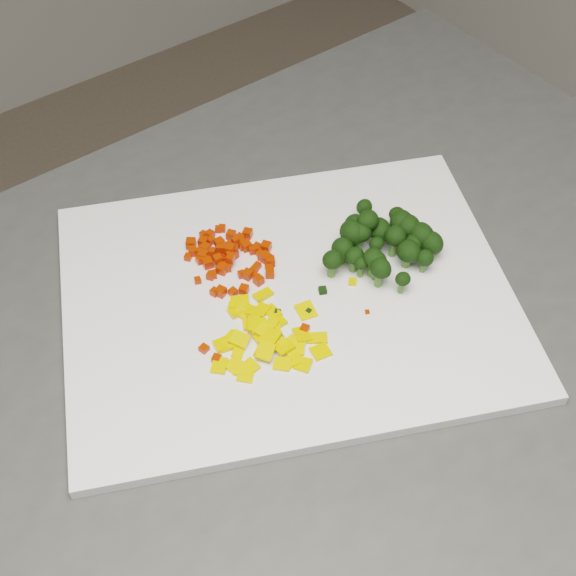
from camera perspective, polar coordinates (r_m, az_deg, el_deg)
counter_block at (r=1.23m, az=0.79°, el=-15.11°), size 1.06×0.74×0.90m
cutting_board at (r=0.85m, az=0.00°, el=-0.72°), size 0.58×0.52×0.01m
carrot_pile at (r=0.87m, az=-4.17°, el=2.45°), size 0.10×0.10×0.03m
pepper_pile at (r=0.80m, az=-1.77°, el=-3.24°), size 0.12×0.12×0.02m
broccoli_pile at (r=0.87m, az=6.57°, el=3.75°), size 0.12×0.12×0.06m
carrot_cube_0 at (r=0.90m, az=-4.07°, el=3.78°), size 0.01×0.01×0.01m
carrot_cube_1 at (r=0.86m, az=-3.35°, el=0.97°), size 0.01×0.01×0.01m
carrot_cube_2 at (r=0.88m, az=-7.13°, el=2.19°), size 0.01×0.01×0.01m
carrot_cube_3 at (r=0.89m, az=-6.05°, el=3.30°), size 0.01×0.01×0.01m
carrot_cube_4 at (r=0.90m, az=-5.78°, el=3.79°), size 0.01×0.01×0.01m
carrot_cube_5 at (r=0.88m, az=-2.51°, el=2.74°), size 0.01×0.01×0.01m
carrot_cube_6 at (r=0.90m, az=-6.05°, el=3.81°), size 0.01×0.01×0.01m
carrot_cube_7 at (r=0.86m, az=-4.72°, el=1.36°), size 0.01×0.01×0.01m
carrot_cube_8 at (r=0.88m, az=-6.08°, el=2.30°), size 0.01×0.01×0.01m
carrot_cube_9 at (r=0.84m, az=-3.15°, el=-0.11°), size 0.01×0.01×0.01m
carrot_cube_10 at (r=0.87m, az=-5.40°, el=2.60°), size 0.01×0.01×0.01m
carrot_cube_11 at (r=0.88m, az=-5.93°, el=2.48°), size 0.01×0.01×0.01m
carrot_cube_12 at (r=0.88m, az=-5.62°, el=2.18°), size 0.01×0.01×0.01m
carrot_cube_13 at (r=0.89m, az=-2.98°, el=3.01°), size 0.01×0.01×0.01m
carrot_cube_14 at (r=0.88m, az=-1.58°, el=2.94°), size 0.01×0.01×0.01m
carrot_cube_15 at (r=0.88m, az=-4.85°, el=3.29°), size 0.01×0.01×0.01m
carrot_cube_16 at (r=0.91m, az=-4.98°, el=4.19°), size 0.01×0.01×0.01m
carrot_cube_17 at (r=0.90m, az=-5.56°, el=3.81°), size 0.01×0.01×0.01m
carrot_cube_18 at (r=0.84m, az=-3.93°, el=-0.30°), size 0.01×0.01×0.01m
carrot_cube_19 at (r=0.90m, az=-2.89°, el=3.89°), size 0.01×0.01×0.01m
carrot_cube_20 at (r=0.87m, az=-4.13°, el=2.36°), size 0.01×0.01×0.01m
carrot_cube_21 at (r=0.87m, az=-4.18°, el=2.78°), size 0.01×0.01×0.01m
carrot_cube_22 at (r=0.89m, az=-2.23°, el=3.01°), size 0.01×0.01×0.01m
carrot_cube_23 at (r=0.86m, az=-4.11°, el=2.10°), size 0.01×0.01×0.01m
carrot_cube_24 at (r=0.88m, az=-1.56°, el=2.24°), size 0.01×0.01×0.01m
carrot_cube_25 at (r=0.86m, az=-1.37°, el=1.46°), size 0.01×0.01×0.01m
carrot_cube_26 at (r=0.88m, az=-4.46°, el=2.30°), size 0.01×0.01×0.01m
carrot_cube_27 at (r=0.88m, az=-3.96°, el=2.42°), size 0.01×0.01×0.01m
carrot_cube_28 at (r=0.87m, az=-1.62°, el=2.18°), size 0.01×0.01×0.01m
carrot_cube_29 at (r=0.87m, az=-1.25°, el=1.90°), size 0.01×0.01×0.01m
carrot_cube_30 at (r=0.88m, az=-2.14°, el=2.80°), size 0.01×0.01×0.01m
carrot_cube_31 at (r=0.90m, az=-5.51°, el=3.39°), size 0.01×0.01×0.01m
carrot_cube_32 at (r=0.86m, az=-2.38°, el=0.96°), size 0.01×0.01×0.01m
carrot_cube_33 at (r=0.86m, az=-2.43°, el=1.32°), size 0.01×0.01×0.01m
carrot_cube_34 at (r=0.87m, az=-4.41°, el=1.51°), size 0.01×0.01×0.01m
carrot_cube_35 at (r=0.87m, az=-2.19°, el=1.59°), size 0.01×0.01×0.01m
carrot_cube_36 at (r=0.87m, az=-1.27°, el=1.91°), size 0.01×0.01×0.01m
carrot_cube_37 at (r=0.89m, az=-4.19°, el=2.92°), size 0.01×0.01×0.01m
carrot_cube_38 at (r=0.86m, az=-6.44°, el=0.55°), size 0.01×0.01×0.01m
carrot_cube_39 at (r=0.88m, az=-6.27°, el=2.03°), size 0.01×0.01×0.01m
carrot_cube_40 at (r=0.88m, az=-4.83°, el=2.91°), size 0.01×0.01×0.01m
carrot_cube_41 at (r=0.89m, az=-6.80°, el=2.62°), size 0.01×0.01×0.01m
carrot_cube_42 at (r=0.89m, az=-6.92°, el=3.16°), size 0.01×0.01×0.01m
carrot_cube_43 at (r=0.89m, az=-5.89°, el=2.81°), size 0.01×0.01×0.01m
carrot_cube_44 at (r=0.88m, az=-4.04°, el=2.54°), size 0.01×0.01×0.01m
carrot_cube_45 at (r=0.87m, az=-3.83°, el=2.80°), size 0.01×0.01×0.01m
carrot_cube_46 at (r=0.87m, az=-4.77°, el=2.86°), size 0.01×0.01×0.01m
carrot_cube_47 at (r=0.86m, az=-5.38°, el=0.96°), size 0.01×0.01×0.01m
carrot_cube_48 at (r=0.84m, az=-5.25°, el=-0.28°), size 0.01×0.01×0.01m
carrot_cube_49 at (r=0.88m, az=-3.77°, el=3.39°), size 0.01×0.01×0.01m
carrot_cube_50 at (r=0.89m, az=-3.38°, el=3.23°), size 0.01×0.01×0.01m
carrot_cube_51 at (r=0.87m, az=-5.72°, el=1.78°), size 0.01×0.01×0.01m
carrot_cube_52 at (r=0.86m, az=-1.30°, el=1.06°), size 0.01×0.01×0.01m
carrot_cube_53 at (r=0.87m, az=-5.02°, el=2.07°), size 0.01×0.01×0.01m
carrot_cube_54 at (r=0.88m, az=-6.19°, el=2.55°), size 0.01×0.01×0.01m
carrot_cube_55 at (r=0.91m, az=-4.70°, el=4.25°), size 0.01×0.01×0.01m
carrot_cube_56 at (r=0.86m, az=-2.89°, el=0.96°), size 0.01×0.01×0.01m
carrot_cube_57 at (r=0.88m, az=-4.92°, el=3.21°), size 0.01×0.01×0.01m
carrot_cube_58 at (r=0.90m, az=-3.46°, el=3.58°), size 0.01×0.01×0.01m
carrot_cube_59 at (r=0.88m, az=-1.96°, el=2.28°), size 0.01×0.01×0.01m
carrot_cube_60 at (r=0.84m, az=-4.80°, el=-0.26°), size 0.01×0.01×0.01m
carrot_cube_61 at (r=0.88m, az=-4.71°, el=2.08°), size 0.01×0.01×0.01m
carrot_cube_62 at (r=0.88m, az=-6.06°, el=2.11°), size 0.01×0.01×0.01m
carrot_cube_63 at (r=0.86m, az=-5.53°, el=0.88°), size 0.01×0.01×0.01m
carrot_cube_64 at (r=0.89m, az=-3.22°, el=3.02°), size 0.01×0.01×0.01m
carrot_cube_65 at (r=0.85m, az=-2.10°, el=0.56°), size 0.01×0.01×0.01m
carrot_cube_66 at (r=0.88m, az=-1.98°, el=2.44°), size 0.01×0.01×0.01m
pepper_chunk_0 at (r=0.83m, az=-1.12°, el=-1.72°), size 0.01×0.02×0.01m
pepper_chunk_1 at (r=0.84m, az=-1.79°, el=-0.49°), size 0.02×0.01×0.01m
pepper_chunk_2 at (r=0.80m, az=-1.32°, el=-3.55°), size 0.03×0.02×0.01m
pepper_chunk_3 at (r=0.79m, az=-0.41°, el=-5.44°), size 0.02×0.02×0.01m
pepper_chunk_4 at (r=0.80m, az=0.19°, el=-4.31°), size 0.02×0.02×0.01m
pepper_chunk_5 at (r=0.81m, az=-1.80°, el=-3.52°), size 0.02×0.02×0.01m
pepper_chunk_6 at (r=0.82m, az=-0.77°, el=-2.50°), size 0.02×0.01×0.01m
pepper_chunk_7 at (r=0.79m, az=1.10°, el=-5.48°), size 0.02×0.02×0.01m
pepper_chunk_8 at (r=0.83m, az=-3.72°, el=-1.69°), size 0.02×0.01×0.01m
pepper_chunk_9 at (r=0.80m, az=2.35°, el=-4.55°), size 0.02×0.02×0.00m
pepper_chunk_10 at (r=0.80m, az=-1.77°, el=-4.49°), size 0.02×0.02×0.01m
pepper_chunk_11 at (r=0.80m, az=-3.55°, el=-4.54°), size 0.02×0.02×0.01m
pepper_chunk_12 at (r=0.83m, az=-2.42°, el=-1.74°), size 0.02×0.02×0.01m
pepper_chunk_13 at (r=0.80m, az=-0.27°, el=-3.98°), size 0.01×0.02×0.01m
pepper_chunk_14 at (r=0.78m, az=-2.71°, el=-5.60°), size 0.02×0.02×0.01m
pepper_chunk_15 at (r=0.79m, az=-3.79°, el=-5.51°), size 0.02×0.02×0.01m
pepper_chunk_16 at (r=0.80m, az=-4.86°, el=-4.10°), size 0.01×0.02×0.01m
pepper_chunk_17 at (r=0.81m, az=-1.24°, el=-2.61°), size 0.02×0.02×0.01m
pepper_chunk_18 at (r=0.81m, az=-0.94°, el=-3.29°), size 0.02×0.02×0.01m
pepper_chunk_19 at (r=0.79m, az=0.37°, el=-5.23°), size 0.02×0.02×0.01m
pepper_chunk_20 at (r=0.82m, az=-2.74°, el=-2.62°), size 0.02×0.02×0.01m
pepper_chunk_21 at (r=0.80m, az=-1.70°, el=-3.02°), size 0.02×0.02×0.01m
pepper_chunk_22 at (r=0.83m, az=-3.13°, el=-1.62°), size 0.02×0.02×0.01m
pepper_chunk_23 at (r=0.78m, az=-3.03°, el=-6.23°), size 0.02×0.02×0.01m
pepper_chunk_24 at (r=0.80m, az=0.38°, el=-4.09°), size 0.02×0.02×0.01m
pepper_chunk_25 at (r=0.81m, az=-2.07°, el=-2.74°), size 0.02×0.02×0.01m
pepper_chunk_26 at (r=0.80m, az=-4.41°, el=-3.98°), size 0.02×0.02×0.01m
pepper_chunk_27 at (r=0.79m, az=-0.30°, el=-4.22°), size 0.02×0.02×0.00m
pepper_chunk_28 at (r=0.80m, az=-3.46°, el=-3.67°), size 0.02×0.02×0.01m
pepper_chunk_29 at (r=0.83m, az=-1.86°, el=-1.56°), size 0.02×0.02×0.01m
pepper_chunk_30 at (r=0.81m, az=-2.45°, el=-2.57°), size 0.02×0.02×0.00m
pepper_chunk_31 at (r=0.79m, az=-4.90°, el=-5.53°), size 0.02×0.02×0.01m
pepper_chunk_32 at (r=0.83m, az=-3.44°, el=-1.06°), size 0.03×0.02×0.01m
pepper_chunk_33 at (r=0.79m, az=-1.61°, el=-4.54°), size 0.02×0.02×0.01m
pepper_chunk_34 at (r=0.80m, az=0.71°, el=-4.38°), size 0.02×0.02×0.01m
pepper_chunk_35 at (r=0.81m, az=1.00°, el=-3.37°), size 0.02×0.02×0.01m
pepper_chunk_36 at (r=0.81m, az=-3.91°, el=-3.49°), size 0.02×0.02×0.01m
pepper_chunk_37 at (r=0.83m, az=1.28°, el=-1.63°), size 0.02×0.02×0.01m
pepper_chunk_38 at (r=0.81m, az=2.14°, el=-3.57°), size 0.02×0.02×0.00m
pepper_chunk_39 at (r=0.78m, az=-3.15°, el=-5.80°), size 0.02×0.02×0.01m
broccoli_floret_0 at (r=0.84m, az=6.50°, el=0.98°), size 0.03×0.03×0.04m
broccoli_floret_1 at (r=0.86m, az=5.20°, el=1.46°), size 0.02×0.02×0.03m
broccoli_floret_2 at (r=0.89m, az=6.41°, el=3.96°), size 0.04×0.04×0.03m
broccoli_floret_3 at (r=0.85m, az=3.12°, el=1.66°), size 0.03×0.03×0.03m
broccoli_floret_4 at (r=0.86m, az=4.69°, el=1.97°), size 0.03×0.03×0.03m
broccoli_floret_5 at (r=0.89m, az=4.69°, el=4.16°), size 0.03×0.03×0.03m
broccoli_floret_6 at (r=0.85m, az=5.99°, el=1.75°), size 0.03×0.03×0.04m
broccoli_floret_7 at (r=0.88m, az=5.09°, el=3.55°), size 0.03×0.03×0.04m
broccoli_floret_8 at (r=0.87m, az=6.24°, el=2.79°), size 0.02×0.02×0.03m
broccoli_floret_9 at (r=0.87m, az=3.83°, el=2.55°), size 0.03×0.03×0.03m
broccoli_floret_10 at (r=0.86m, az=6.04°, el=1.44°), size 0.02×0.02×0.02m
broccoli_floret_11 at (r=0.88m, az=5.62°, el=4.54°), size 0.03×0.03×0.03m
broccoli_floret_12 at (r=0.92m, az=5.38°, el=5.47°), size 0.03×0.03×0.03m
broccoli_floret_13 at (r=0.89m, az=8.45°, el=4.08°), size 0.04×0.04×0.03m
broccoli_floret_14 at (r=0.84m, az=8.09°, el=0.31°), size 0.02×0.02×0.03m
broccoli_floret_15 at (r=0.87m, az=9.63°, el=1.81°), size 0.02×0.02×0.03m
broccoli_floret_16 at (r=0.87m, az=8.47°, el=2.34°), size 0.04×0.04×0.03m
broccoli_floret_17 at (r=0.88m, az=4.49°, el=3.57°), size 0.04×0.04×0.04m
broccoli_floret_18 at (r=0.85m, az=6.26°, el=1.48°), size 0.03×0.03×0.03m
broccoli_floret_19 at (r=0.88m, az=10.09°, el=2.92°), size 0.03×0.03×0.03m
broccoli_floret_20 at (r=0.90m, az=7.98°, el=4.41°), size 0.04×0.04×0.03m
broccoli_floret_21 at (r=0.89m, az=9.37°, el=3.47°), size 0.04×0.04×0.03m
broccoli_floret_22 at (r=0.91m, az=7.68°, el=4.83°), size 0.03×0.03×0.03m
broccoli_floret_23 at (r=0.88m, az=8.85°, el=2.96°), size 0.03×0.03×0.03m
broccoli_floret_24 at (r=0.88m, az=7.52°, el=3.23°), size 0.03×0.03×0.04m
stray_bit_0 at (r=0.86m, az=-2.91°, el=0.82°), size 0.01×0.01×0.00m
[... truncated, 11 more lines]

